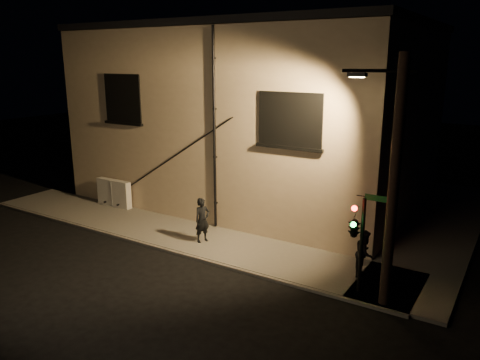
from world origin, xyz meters
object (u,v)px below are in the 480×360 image
Objects in this scene: utility_cabinet at (114,193)px; pedestrian_b at (365,253)px; pedestrian_a at (202,220)px; traffic_signal at (355,227)px; streetlamp_pole at (391,180)px.

utility_cabinet is 12.86m from pedestrian_b.
pedestrian_a is 0.56× the size of traffic_signal.
traffic_signal reaches higher than pedestrian_a.
pedestrian_b reaches higher than utility_cabinet.
traffic_signal is at bearing -76.15° from pedestrian_a.
utility_cabinet is at bearing 79.31° from pedestrian_b.
traffic_signal is (0.02, -1.27, 1.34)m from pedestrian_b.
pedestrian_b is at bearing -64.81° from pedestrian_a.
utility_cabinet is 14.39m from streetlamp_pole.
pedestrian_a is at bearing 172.38° from streetlamp_pole.
utility_cabinet is at bearing 169.97° from traffic_signal.
traffic_signal is at bearing 174.76° from pedestrian_b.
utility_cabinet is 1.26× the size of pedestrian_b.
utility_cabinet is 0.63× the size of traffic_signal.
pedestrian_a is (6.45, -1.43, 0.23)m from utility_cabinet.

